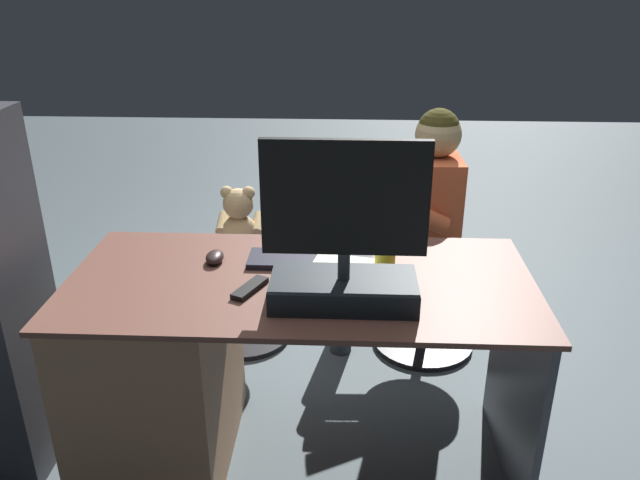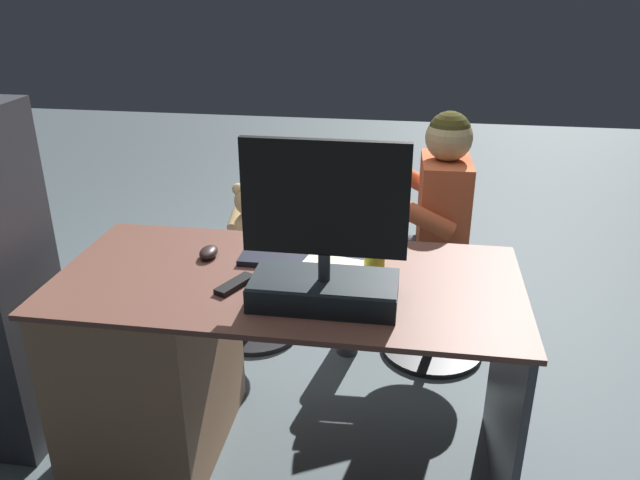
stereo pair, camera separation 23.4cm
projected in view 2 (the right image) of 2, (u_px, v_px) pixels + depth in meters
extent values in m
plane|color=#4F5D62|center=(311.00, 384.00, 2.72)|extent=(10.00, 10.00, 0.00)
cube|color=brown|center=(287.00, 280.00, 2.04)|extent=(1.50, 0.71, 0.02)
cube|color=#A37653|center=(152.00, 361.00, 2.26)|extent=(0.48, 0.65, 0.71)
cube|color=#43444C|center=(506.00, 394.00, 2.09)|extent=(0.02, 0.64, 0.71)
cube|color=black|center=(324.00, 291.00, 1.88)|extent=(0.44, 0.22, 0.07)
cylinder|color=#333338|center=(324.00, 267.00, 1.85)|extent=(0.04, 0.04, 0.08)
cube|color=black|center=(324.00, 199.00, 1.76)|extent=(0.47, 0.02, 0.34)
cube|color=black|center=(325.00, 197.00, 1.77)|extent=(0.44, 0.00, 0.30)
cube|color=black|center=(302.00, 259.00, 2.14)|extent=(0.42, 0.14, 0.02)
ellipsoid|color=#2C201E|center=(209.00, 252.00, 2.17)|extent=(0.06, 0.10, 0.04)
cylinder|color=yellow|center=(374.00, 260.00, 2.05)|extent=(0.07, 0.07, 0.09)
cube|color=black|center=(235.00, 284.00, 1.97)|extent=(0.10, 0.15, 0.02)
cube|color=beige|center=(326.00, 279.00, 2.00)|extent=(0.28, 0.34, 0.02)
cylinder|color=black|center=(256.00, 329.00, 3.10)|extent=(0.44, 0.44, 0.03)
cylinder|color=gray|center=(254.00, 294.00, 3.02)|extent=(0.04, 0.04, 0.37)
cylinder|color=#30348D|center=(252.00, 253.00, 2.93)|extent=(0.38, 0.38, 0.06)
ellipsoid|color=tan|center=(251.00, 230.00, 2.88)|extent=(0.16, 0.14, 0.17)
sphere|color=tan|center=(249.00, 201.00, 2.83)|extent=(0.14, 0.14, 0.14)
sphere|color=beige|center=(253.00, 198.00, 2.88)|extent=(0.05, 0.05, 0.05)
sphere|color=tan|center=(259.00, 190.00, 2.80)|extent=(0.06, 0.06, 0.06)
sphere|color=tan|center=(239.00, 189.00, 2.81)|extent=(0.06, 0.06, 0.06)
cylinder|color=tan|center=(270.00, 221.00, 2.89)|extent=(0.05, 0.13, 0.09)
cylinder|color=tan|center=(235.00, 219.00, 2.91)|extent=(0.05, 0.13, 0.09)
cylinder|color=tan|center=(265.00, 234.00, 2.99)|extent=(0.06, 0.10, 0.06)
cylinder|color=tan|center=(248.00, 233.00, 3.00)|extent=(0.06, 0.10, 0.06)
cylinder|color=black|center=(431.00, 348.00, 2.95)|extent=(0.47, 0.47, 0.03)
cylinder|color=gray|center=(435.00, 311.00, 2.87)|extent=(0.04, 0.04, 0.37)
cylinder|color=#504B48|center=(438.00, 268.00, 2.79)|extent=(0.40, 0.40, 0.06)
cube|color=#DA6138|center=(443.00, 212.00, 2.68)|extent=(0.21, 0.33, 0.47)
sphere|color=tan|center=(449.00, 138.00, 2.55)|extent=(0.19, 0.19, 0.19)
sphere|color=#3D3916|center=(449.00, 133.00, 2.54)|extent=(0.18, 0.18, 0.18)
cylinder|color=#DA6138|center=(410.00, 212.00, 2.50)|extent=(0.37, 0.09, 0.23)
cylinder|color=#DA6138|center=(415.00, 180.00, 2.85)|extent=(0.37, 0.09, 0.23)
cylinder|color=#31373F|center=(393.00, 263.00, 2.72)|extent=(0.39, 0.12, 0.11)
cylinder|color=#31373F|center=(348.00, 309.00, 2.85)|extent=(0.10, 0.10, 0.46)
cylinder|color=#31373F|center=(396.00, 246.00, 2.88)|extent=(0.39, 0.12, 0.11)
cylinder|color=#31373F|center=(353.00, 291.00, 3.01)|extent=(0.10, 0.10, 0.46)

